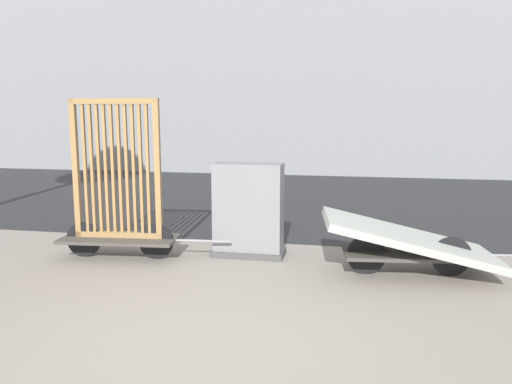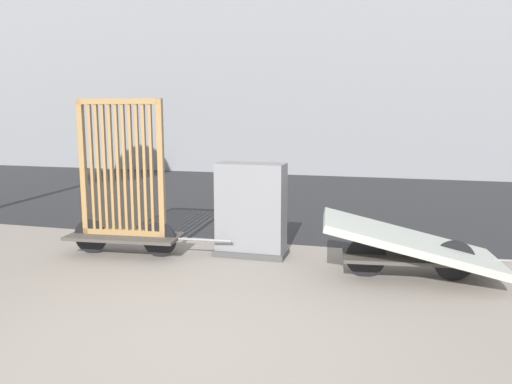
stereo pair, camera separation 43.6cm
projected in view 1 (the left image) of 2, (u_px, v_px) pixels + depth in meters
name	position (u px, v px, depth m)	size (l,w,h in m)	color
ground_plane	(205.00, 344.00, 4.02)	(60.00, 60.00, 0.00)	gray
road_strip	(300.00, 197.00, 10.99)	(56.00, 7.93, 0.01)	#2D2D30
building_facade	(322.00, 0.00, 15.92)	(48.00, 4.00, 10.83)	gray
bike_cart_with_bedframe	(118.00, 202.00, 6.32)	(2.20, 0.72, 2.02)	#4C4742
bike_cart_with_mattress	(410.00, 242.00, 5.70)	(2.46, 1.26, 0.70)	#4C4742
utility_cabinet	(249.00, 213.00, 6.45)	(0.94, 0.45, 1.21)	#4C4C4C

